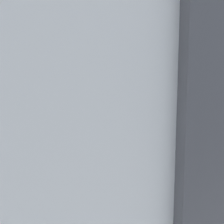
# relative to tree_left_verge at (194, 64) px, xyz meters

# --- Properties ---
(lane_marking_centre) EXTENTS (28.00, 0.16, 0.01)m
(lane_marking_centre) POSITION_rel_tree_left_verge_xyz_m (-10.08, -6.93, -3.59)
(lane_marking_centre) COLOR #E0D14C
(tree_left_verge) EXTENTS (2.40, 2.40, 4.86)m
(tree_left_verge) POSITION_rel_tree_left_verge_xyz_m (0.00, 0.00, 0.00)
(tree_left_verge) COLOR #513823
(tree_left_verge) RESTS_ON ground_plane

